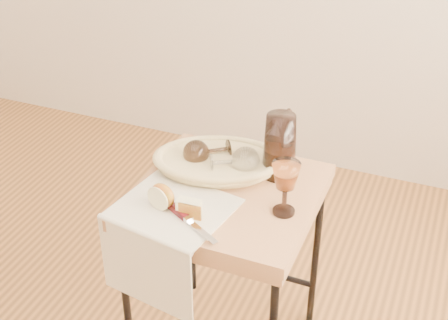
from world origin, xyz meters
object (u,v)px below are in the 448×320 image
at_px(side_table, 226,276).
at_px(pitcher, 280,146).
at_px(wine_goblet, 285,188).
at_px(bread_basket, 218,163).
at_px(goblet_lying_b, 231,162).
at_px(tea_towel, 173,208).
at_px(apple_half, 163,195).
at_px(table_knife, 190,221).
at_px(goblet_lying_a, 210,151).

xyz_separation_m(side_table, pitcher, (0.12, 0.14, 0.44)).
bearing_deg(wine_goblet, pitcher, 112.25).
bearing_deg(bread_basket, wine_goblet, -45.94).
distance_m(side_table, goblet_lying_b, 0.40).
distance_m(tea_towel, bread_basket, 0.24).
xyz_separation_m(wine_goblet, apple_half, (-0.33, -0.11, -0.04)).
bearing_deg(tea_towel, goblet_lying_b, 76.25).
bearing_deg(table_knife, bread_basket, 127.30).
height_order(goblet_lying_b, pitcher, pitcher).
distance_m(tea_towel, apple_half, 0.05).
height_order(tea_towel, goblet_lying_b, goblet_lying_b).
bearing_deg(goblet_lying_a, tea_towel, 50.78).
distance_m(pitcher, apple_half, 0.39).
bearing_deg(tea_towel, bread_basket, 90.01).
xyz_separation_m(goblet_lying_b, wine_goblet, (0.21, -0.11, 0.03)).
xyz_separation_m(goblet_lying_a, goblet_lying_b, (0.08, -0.04, 0.00)).
bearing_deg(wine_goblet, bread_basket, 152.64).
bearing_deg(side_table, pitcher, 51.46).
xyz_separation_m(side_table, apple_half, (-0.14, -0.15, 0.38)).
xyz_separation_m(tea_towel, goblet_lying_a, (0.01, 0.25, 0.05)).
height_order(goblet_lying_a, apple_half, goblet_lying_a).
height_order(wine_goblet, table_knife, wine_goblet).
height_order(bread_basket, goblet_lying_a, goblet_lying_a).
relative_size(goblet_lying_a, table_knife, 0.64).
relative_size(bread_basket, goblet_lying_b, 2.50).
relative_size(side_table, apple_half, 8.48).
relative_size(tea_towel, table_knife, 1.48).
xyz_separation_m(tea_towel, pitcher, (0.22, 0.29, 0.10)).
distance_m(bread_basket, wine_goblet, 0.30).
relative_size(tea_towel, goblet_lying_a, 2.31).
relative_size(side_table, pitcher, 2.78).
bearing_deg(goblet_lying_a, side_table, 94.40).
relative_size(pitcher, table_knife, 1.16).
bearing_deg(wine_goblet, goblet_lying_b, 151.29).
distance_m(apple_half, table_knife, 0.12).
height_order(pitcher, wine_goblet, pitcher).
bearing_deg(bread_basket, goblet_lying_b, -40.38).
bearing_deg(goblet_lying_a, bread_basket, 115.89).
relative_size(goblet_lying_a, apple_half, 1.69).
bearing_deg(tea_towel, wine_goblet, 28.48).
distance_m(side_table, wine_goblet, 0.46).
height_order(bread_basket, pitcher, pitcher).
bearing_deg(goblet_lying_a, pitcher, 151.30).
height_order(side_table, table_knife, table_knife).
distance_m(goblet_lying_b, wine_goblet, 0.24).
relative_size(bread_basket, wine_goblet, 2.15).
distance_m(tea_towel, goblet_lying_b, 0.24).
bearing_deg(table_knife, apple_half, -174.11).
bearing_deg(pitcher, goblet_lying_a, -172.73).
bearing_deg(pitcher, side_table, -130.11).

